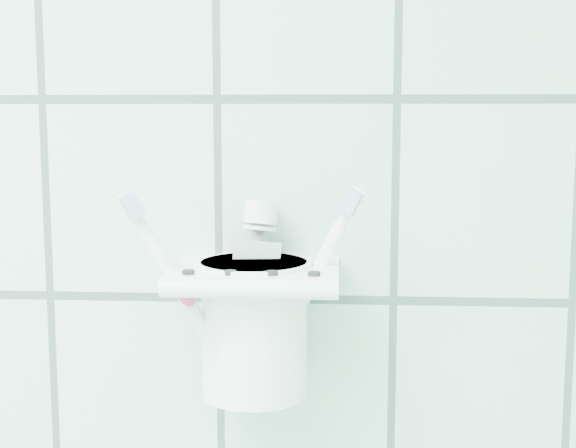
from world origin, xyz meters
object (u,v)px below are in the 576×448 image
at_px(toothbrush_pink, 239,278).
at_px(toothpaste_tube, 243,279).
at_px(holder_bracket, 256,277).
at_px(toothbrush_blue, 280,277).
at_px(cup, 254,323).
at_px(toothbrush_orange, 264,270).

bearing_deg(toothbrush_pink, toothpaste_tube, 53.95).
height_order(holder_bracket, toothbrush_blue, toothbrush_blue).
height_order(cup, toothpaste_tube, toothpaste_tube).
relative_size(holder_bracket, cup, 1.20).
bearing_deg(toothbrush_pink, holder_bracket, 10.21).
relative_size(holder_bracket, toothbrush_orange, 0.75).
bearing_deg(toothbrush_orange, toothpaste_tube, -124.07).
distance_m(holder_bracket, toothbrush_orange, 0.02).
bearing_deg(toothbrush_blue, cup, -173.20).
bearing_deg(toothpaste_tube, holder_bracket, -48.42).
xyz_separation_m(toothbrush_pink, toothpaste_tube, (0.00, 0.02, -0.01)).
xyz_separation_m(holder_bracket, toothpaste_tube, (-0.01, 0.01, -0.00)).
height_order(cup, toothbrush_blue, toothbrush_blue).
height_order(cup, toothbrush_orange, toothbrush_orange).
bearing_deg(toothpaste_tube, toothbrush_pink, -98.70).
relative_size(toothbrush_orange, toothpaste_tube, 1.14).
height_order(toothbrush_orange, toothpaste_tube, toothbrush_orange).
height_order(toothbrush_pink, toothbrush_blue, toothbrush_pink).
height_order(cup, toothbrush_pink, toothbrush_pink).
bearing_deg(toothbrush_blue, toothbrush_pink, -148.91).
xyz_separation_m(toothbrush_pink, toothbrush_blue, (0.03, 0.02, -0.00)).
relative_size(holder_bracket, toothbrush_blue, 0.77).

